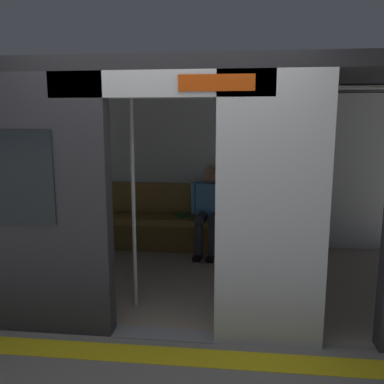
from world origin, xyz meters
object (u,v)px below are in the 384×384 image
bench_seat (193,226)px  person_seated (210,204)px  handbag (241,213)px  book (182,216)px  train_car (178,147)px  grab_pole_door (133,199)px

bench_seat → person_seated: bearing=167.8°
bench_seat → handbag: (-0.67, -0.04, 0.19)m
bench_seat → handbag: size_ratio=11.83×
bench_seat → person_seated: size_ratio=2.59×
bench_seat → person_seated: (-0.24, 0.05, 0.33)m
handbag → book: size_ratio=1.18×
handbag → train_car: bearing=57.2°
bench_seat → grab_pole_door: grab_pole_door is taller
book → handbag: bearing=145.0°
person_seated → grab_pole_door: size_ratio=0.55×
person_seated → book: (0.40, -0.14, -0.21)m
train_car → bench_seat: 1.59m
train_car → book: size_ratio=29.09×
handbag → person_seated: bearing=11.8°
train_car → handbag: 1.65m
person_seated → handbag: size_ratio=4.56×
train_car → bench_seat: size_ratio=2.08×
bench_seat → person_seated: person_seated is taller
bench_seat → book: (0.16, -0.09, 0.12)m
person_seated → grab_pole_door: bearing=70.5°
book → grab_pole_door: (0.21, 1.87, 0.60)m
train_car → grab_pole_door: 0.89m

